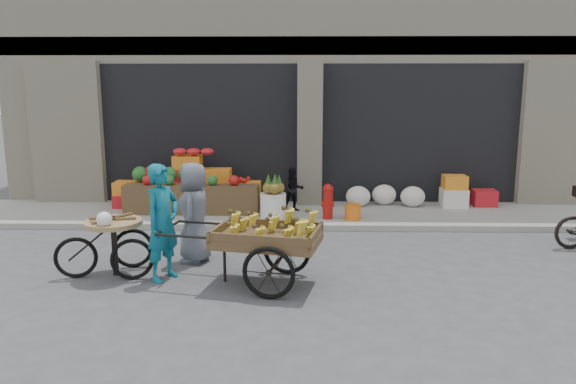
{
  "coord_description": "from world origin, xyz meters",
  "views": [
    {
      "loc": [
        -0.2,
        -7.45,
        2.85
      ],
      "look_at": [
        -0.4,
        1.34,
        1.1
      ],
      "focal_mm": 35.0,
      "sensor_mm": 36.0,
      "label": 1
    }
  ],
  "objects_px": {
    "fire_hydrant": "(328,200)",
    "seated_person": "(293,190)",
    "orange_bucket": "(353,212)",
    "banana_cart": "(263,234)",
    "tricycle_cart": "(114,238)",
    "vendor_grey": "(194,212)",
    "vendor_woman": "(163,222)",
    "pineapple_bin": "(273,206)"
  },
  "relations": [
    {
      "from": "pineapple_bin",
      "to": "banana_cart",
      "type": "relative_size",
      "value": 0.2
    },
    {
      "from": "orange_bucket",
      "to": "tricycle_cart",
      "type": "height_order",
      "value": "tricycle_cart"
    },
    {
      "from": "tricycle_cart",
      "to": "vendor_grey",
      "type": "xyz_separation_m",
      "value": [
        1.07,
        0.7,
        0.23
      ]
    },
    {
      "from": "vendor_woman",
      "to": "tricycle_cart",
      "type": "height_order",
      "value": "vendor_woman"
    },
    {
      "from": "vendor_woman",
      "to": "vendor_grey",
      "type": "relative_size",
      "value": 1.07
    },
    {
      "from": "banana_cart",
      "to": "vendor_grey",
      "type": "distance_m",
      "value": 1.57
    },
    {
      "from": "pineapple_bin",
      "to": "fire_hydrant",
      "type": "xyz_separation_m",
      "value": [
        1.1,
        -0.05,
        0.13
      ]
    },
    {
      "from": "orange_bucket",
      "to": "banana_cart",
      "type": "bearing_deg",
      "value": -114.79
    },
    {
      "from": "orange_bucket",
      "to": "vendor_grey",
      "type": "height_order",
      "value": "vendor_grey"
    },
    {
      "from": "fire_hydrant",
      "to": "vendor_woman",
      "type": "height_order",
      "value": "vendor_woman"
    },
    {
      "from": "fire_hydrant",
      "to": "banana_cart",
      "type": "distance_m",
      "value": 3.61
    },
    {
      "from": "pineapple_bin",
      "to": "fire_hydrant",
      "type": "height_order",
      "value": "fire_hydrant"
    },
    {
      "from": "banana_cart",
      "to": "tricycle_cart",
      "type": "bearing_deg",
      "value": -176.95
    },
    {
      "from": "seated_person",
      "to": "vendor_grey",
      "type": "distance_m",
      "value": 3.41
    },
    {
      "from": "pineapple_bin",
      "to": "orange_bucket",
      "type": "height_order",
      "value": "pineapple_bin"
    },
    {
      "from": "pineapple_bin",
      "to": "banana_cart",
      "type": "distance_m",
      "value": 3.51
    },
    {
      "from": "orange_bucket",
      "to": "banana_cart",
      "type": "relative_size",
      "value": 0.12
    },
    {
      "from": "pineapple_bin",
      "to": "vendor_woman",
      "type": "bearing_deg",
      "value": -113.43
    },
    {
      "from": "orange_bucket",
      "to": "tricycle_cart",
      "type": "bearing_deg",
      "value": -141.4
    },
    {
      "from": "banana_cart",
      "to": "orange_bucket",
      "type": "bearing_deg",
      "value": 77.22
    },
    {
      "from": "pineapple_bin",
      "to": "tricycle_cart",
      "type": "relative_size",
      "value": 0.36
    },
    {
      "from": "orange_bucket",
      "to": "banana_cart",
      "type": "height_order",
      "value": "banana_cart"
    },
    {
      "from": "banana_cart",
      "to": "vendor_woman",
      "type": "relative_size",
      "value": 1.53
    },
    {
      "from": "tricycle_cart",
      "to": "vendor_grey",
      "type": "relative_size",
      "value": 0.91
    },
    {
      "from": "vendor_woman",
      "to": "vendor_grey",
      "type": "xyz_separation_m",
      "value": [
        0.29,
        0.85,
        -0.05
      ]
    },
    {
      "from": "fire_hydrant",
      "to": "vendor_woman",
      "type": "distance_m",
      "value": 4.12
    },
    {
      "from": "fire_hydrant",
      "to": "banana_cart",
      "type": "height_order",
      "value": "banana_cart"
    },
    {
      "from": "pineapple_bin",
      "to": "tricycle_cart",
      "type": "xyz_separation_m",
      "value": [
        -2.2,
        -3.14,
        0.2
      ]
    },
    {
      "from": "vendor_grey",
      "to": "fire_hydrant",
      "type": "bearing_deg",
      "value": 139.01
    },
    {
      "from": "seated_person",
      "to": "pineapple_bin",
      "type": "bearing_deg",
      "value": -133.69
    },
    {
      "from": "vendor_woman",
      "to": "vendor_grey",
      "type": "height_order",
      "value": "vendor_woman"
    },
    {
      "from": "pineapple_bin",
      "to": "orange_bucket",
      "type": "relative_size",
      "value": 1.62
    },
    {
      "from": "pineapple_bin",
      "to": "orange_bucket",
      "type": "xyz_separation_m",
      "value": [
        1.6,
        -0.1,
        -0.1
      ]
    },
    {
      "from": "fire_hydrant",
      "to": "vendor_grey",
      "type": "xyz_separation_m",
      "value": [
        -2.23,
        -2.39,
        0.29
      ]
    },
    {
      "from": "orange_bucket",
      "to": "seated_person",
      "type": "height_order",
      "value": "seated_person"
    },
    {
      "from": "fire_hydrant",
      "to": "banana_cart",
      "type": "xyz_separation_m",
      "value": [
        -1.07,
        -3.44,
        0.24
      ]
    },
    {
      "from": "banana_cart",
      "to": "tricycle_cart",
      "type": "xyz_separation_m",
      "value": [
        -2.24,
        0.35,
        -0.18
      ]
    },
    {
      "from": "orange_bucket",
      "to": "seated_person",
      "type": "bearing_deg",
      "value": 149.74
    },
    {
      "from": "seated_person",
      "to": "tricycle_cart",
      "type": "height_order",
      "value": "seated_person"
    },
    {
      "from": "seated_person",
      "to": "tricycle_cart",
      "type": "xyz_separation_m",
      "value": [
        -2.6,
        -3.74,
        -0.02
      ]
    },
    {
      "from": "tricycle_cart",
      "to": "vendor_grey",
      "type": "distance_m",
      "value": 1.3
    },
    {
      "from": "fire_hydrant",
      "to": "seated_person",
      "type": "distance_m",
      "value": 0.96
    }
  ]
}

